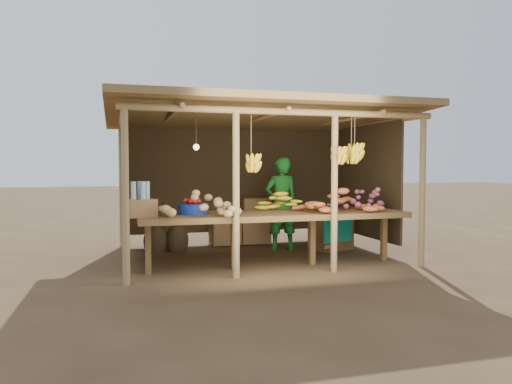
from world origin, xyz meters
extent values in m
plane|color=brown|center=(0.00, 0.00, 0.00)|extent=(60.00, 60.00, 0.00)
cylinder|color=#A68555|center=(-2.10, -1.50, 1.10)|extent=(0.09, 0.09, 2.20)
cylinder|color=#A68555|center=(2.10, -1.50, 1.10)|extent=(0.09, 0.09, 2.20)
cylinder|color=#A68555|center=(-2.10, 1.50, 1.10)|extent=(0.09, 0.09, 2.20)
cylinder|color=#A68555|center=(2.10, 1.50, 1.10)|extent=(0.09, 0.09, 2.20)
cylinder|color=#A68555|center=(-0.70, -1.50, 1.10)|extent=(0.09, 0.09, 2.20)
cylinder|color=#A68555|center=(0.70, -1.50, 1.10)|extent=(0.09, 0.09, 2.20)
cylinder|color=#A68555|center=(0.00, -1.50, 2.20)|extent=(4.40, 0.09, 0.09)
cylinder|color=#A68555|center=(0.00, 1.50, 2.20)|extent=(4.40, 0.09, 0.09)
cube|color=olive|center=(0.00, 0.00, 2.29)|extent=(4.70, 3.50, 0.28)
cube|color=#44351F|center=(0.00, 1.48, 1.21)|extent=(4.20, 0.04, 1.98)
cube|color=#44351F|center=(-2.08, 0.20, 1.21)|extent=(0.04, 2.40, 1.98)
cube|color=#44351F|center=(2.08, 0.20, 1.21)|extent=(0.04, 2.40, 1.98)
cube|color=brown|center=(0.00, -0.95, 0.76)|extent=(3.90, 1.05, 0.08)
cube|color=brown|center=(-1.80, -0.95, 0.36)|extent=(0.08, 0.08, 0.72)
cube|color=brown|center=(-0.60, -0.95, 0.36)|extent=(0.08, 0.08, 0.72)
cube|color=brown|center=(0.60, -0.95, 0.36)|extent=(0.08, 0.08, 0.72)
cube|color=brown|center=(1.80, -0.95, 0.36)|extent=(0.08, 0.08, 0.72)
cylinder|color=navy|center=(-1.17, -0.86, 0.87)|extent=(0.42, 0.42, 0.15)
cube|color=olive|center=(-1.90, -1.06, 0.92)|extent=(0.44, 0.39, 0.24)
imported|color=#1B7A26|center=(0.59, 0.45, 0.82)|extent=(0.61, 0.41, 1.63)
cube|color=brown|center=(1.44, 0.23, 0.29)|extent=(0.78, 0.73, 0.58)
cube|color=#0D937E|center=(1.44, 0.23, 0.61)|extent=(0.87, 0.82, 0.06)
cube|color=olive|center=(0.33, 1.20, 0.23)|extent=(0.55, 0.45, 0.43)
cube|color=olive|center=(0.33, 1.20, 0.66)|extent=(0.55, 0.45, 0.43)
cube|color=olive|center=(-0.26, 1.20, 0.23)|extent=(0.55, 0.45, 0.43)
ellipsoid|color=#44351F|center=(-1.57, 0.77, 0.24)|extent=(0.40, 0.40, 0.54)
ellipsoid|color=#44351F|center=(-1.20, 0.77, 0.24)|extent=(0.40, 0.40, 0.54)
camera|label=1|loc=(-2.24, -7.82, 1.48)|focal=35.00mm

